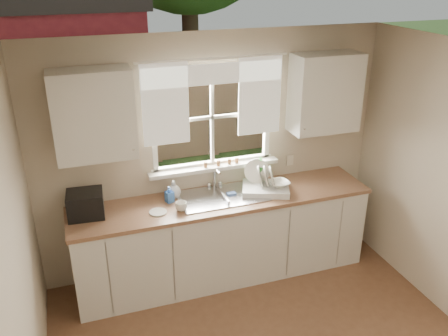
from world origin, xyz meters
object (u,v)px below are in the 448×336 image
object	(u,v)px
soap_bottle_a	(260,172)
cup	(181,206)
black_appliance	(85,204)
dish_rack	(265,186)

from	to	relation	value
soap_bottle_a	cup	size ratio (longest dim) A/B	2.77
soap_bottle_a	black_appliance	distance (m)	1.78
dish_rack	black_appliance	bearing A→B (deg)	177.65
cup	black_appliance	size ratio (longest dim) A/B	0.35
dish_rack	soap_bottle_a	distance (m)	0.17
cup	black_appliance	world-z (taller)	black_appliance
soap_bottle_a	black_appliance	bearing A→B (deg)	-160.97
soap_bottle_a	black_appliance	world-z (taller)	soap_bottle_a
dish_rack	cup	distance (m)	0.93
soap_bottle_a	cup	distance (m)	0.96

